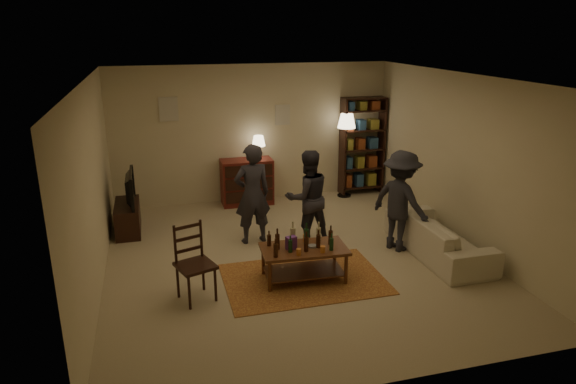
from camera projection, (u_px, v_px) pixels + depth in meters
name	position (u px, v px, depth m)	size (l,w,h in m)	color
floor	(294.00, 259.00, 7.81)	(6.00, 6.00, 0.00)	#C6B793
room_shell	(220.00, 112.00, 9.83)	(6.00, 6.00, 6.00)	beige
rug	(304.00, 279.00, 7.17)	(2.20, 1.50, 0.01)	brown
coffee_table	(303.00, 252.00, 7.05)	(1.21, 0.70, 0.82)	brown
dining_chair	(193.00, 259.00, 6.54)	(0.57, 0.57, 1.02)	black
tv_stand	(127.00, 210.00, 8.74)	(0.40, 1.00, 1.06)	black
dresser	(247.00, 181.00, 10.11)	(1.00, 0.50, 1.36)	maroon
bookshelf	(362.00, 145.00, 10.60)	(0.90, 0.34, 2.02)	black
floor_lamp	(346.00, 127.00, 10.25)	(0.36, 0.36, 1.72)	black
sofa	(438.00, 235.00, 7.89)	(2.08, 0.81, 0.61)	beige
person_left	(252.00, 194.00, 8.19)	(0.60, 0.39, 1.64)	#2A2831
person_right	(308.00, 197.00, 8.18)	(0.75, 0.58, 1.54)	#2B2A32
person_by_sofa	(401.00, 201.00, 7.93)	(1.03, 0.59, 1.59)	#25262D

